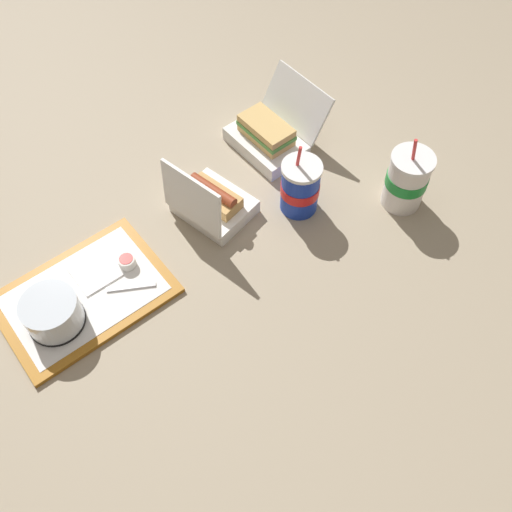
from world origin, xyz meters
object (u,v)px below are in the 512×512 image
object	(u,v)px
clamshell_hotdog_right	(211,203)
ketchup_cup	(127,261)
soda_cup_right	(300,187)
soda_cup_corner	(407,181)
food_tray	(84,295)
clamshell_sandwich_front	(269,134)
cake_container	(53,313)
plastic_fork	(131,287)

from	to	relation	value
clamshell_hotdog_right	ketchup_cup	bearing A→B (deg)	13.84
soda_cup_right	soda_cup_corner	world-z (taller)	soda_cup_corner
food_tray	clamshell_hotdog_right	distance (m)	0.37
food_tray	clamshell_sandwich_front	world-z (taller)	clamshell_sandwich_front
cake_container	clamshell_sandwich_front	size ratio (longest dim) A/B	0.50
clamshell_sandwich_front	ketchup_cup	bearing A→B (deg)	23.01
food_tray	cake_container	size ratio (longest dim) A/B	3.35
soda_cup_corner	food_tray	bearing A→B (deg)	-6.56
cake_container	ketchup_cup	xyz separation A→B (m)	(-0.19, -0.07, -0.02)
cake_container	soda_cup_right	size ratio (longest dim) A/B	0.60
food_tray	soda_cup_corner	world-z (taller)	soda_cup_corner
food_tray	soda_cup_right	bearing A→B (deg)	-178.72
food_tray	plastic_fork	xyz separation A→B (m)	(-0.10, 0.03, 0.01)
clamshell_hotdog_right	soda_cup_corner	bearing A→B (deg)	157.74
ketchup_cup	clamshell_sandwich_front	world-z (taller)	clamshell_sandwich_front
cake_container	clamshell_sandwich_front	distance (m)	0.71
food_tray	clamshell_sandwich_front	bearing A→B (deg)	-158.62
clamshell_sandwich_front	soda_cup_right	distance (m)	0.22
clamshell_hotdog_right	food_tray	bearing A→B (deg)	13.98
cake_container	clamshell_sandwich_front	world-z (taller)	clamshell_sandwich_front
cake_container	plastic_fork	size ratio (longest dim) A/B	1.13
soda_cup_right	clamshell_sandwich_front	bearing A→B (deg)	-97.98
clamshell_hotdog_right	soda_cup_corner	world-z (taller)	soda_cup_corner
cake_container	clamshell_hotdog_right	world-z (taller)	clamshell_hotdog_right
soda_cup_right	soda_cup_corner	size ratio (longest dim) A/B	0.95
food_tray	soda_cup_corner	size ratio (longest dim) A/B	1.92
clamshell_sandwich_front	soda_cup_right	size ratio (longest dim) A/B	1.20
food_tray	soda_cup_right	xyz separation A→B (m)	(-0.56, -0.01, 0.07)
soda_cup_right	clamshell_hotdog_right	bearing A→B (deg)	-20.64
food_tray	clamshell_sandwich_front	distance (m)	0.63
clamshell_hotdog_right	soda_cup_right	distance (m)	0.22
food_tray	cake_container	world-z (taller)	cake_container
ketchup_cup	plastic_fork	size ratio (longest dim) A/B	0.36
food_tray	plastic_fork	bearing A→B (deg)	162.14
soda_cup_right	cake_container	bearing A→B (deg)	4.92
plastic_fork	clamshell_sandwich_front	xyz separation A→B (m)	(-0.49, -0.26, 0.03)
cake_container	ketchup_cup	size ratio (longest dim) A/B	3.10
cake_container	plastic_fork	bearing A→B (deg)	-176.99
ketchup_cup	soda_cup_right	world-z (taller)	soda_cup_right
soda_cup_corner	clamshell_hotdog_right	bearing A→B (deg)	-22.26
ketchup_cup	soda_cup_corner	size ratio (longest dim) A/B	0.18
ketchup_cup	plastic_fork	xyz separation A→B (m)	(0.01, 0.06, -0.01)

